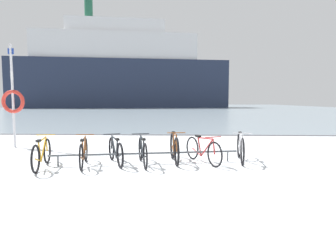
% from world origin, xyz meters
% --- Properties ---
extents(ground, '(80.00, 132.00, 0.08)m').
position_xyz_m(ground, '(0.00, 53.90, -0.04)').
color(ground, silver).
extents(bike_rack, '(4.82, 0.92, 0.31)m').
position_xyz_m(bike_rack, '(0.16, 3.63, 0.27)').
color(bike_rack, '#4C5156').
rests_on(bike_rack, ground).
extents(bicycle_0, '(0.52, 1.71, 0.78)m').
position_xyz_m(bicycle_0, '(-2.34, 3.08, 0.35)').
color(bicycle_0, black).
rests_on(bicycle_0, ground).
extents(bicycle_1, '(0.52, 1.66, 0.76)m').
position_xyz_m(bicycle_1, '(-1.39, 3.34, 0.35)').
color(bicycle_1, black).
rests_on(bicycle_1, ground).
extents(bicycle_2, '(0.78, 1.59, 0.74)m').
position_xyz_m(bicycle_2, '(-0.65, 3.62, 0.34)').
color(bicycle_2, black).
rests_on(bicycle_2, ground).
extents(bicycle_3, '(0.56, 1.68, 0.76)m').
position_xyz_m(bicycle_3, '(0.08, 3.53, 0.35)').
color(bicycle_3, black).
rests_on(bicycle_3, ground).
extents(bicycle_4, '(0.46, 1.67, 0.85)m').
position_xyz_m(bicycle_4, '(0.88, 3.88, 0.38)').
color(bicycle_4, black).
rests_on(bicycle_4, ground).
extents(bicycle_5, '(0.85, 1.56, 0.76)m').
position_xyz_m(bicycle_5, '(1.64, 3.81, 0.34)').
color(bicycle_5, black).
rests_on(bicycle_5, ground).
extents(bicycle_6, '(0.46, 1.73, 0.83)m').
position_xyz_m(bicycle_6, '(2.67, 4.04, 0.37)').
color(bicycle_6, black).
rests_on(bicycle_6, ground).
extents(rescue_post, '(0.82, 0.12, 3.58)m').
position_xyz_m(rescue_post, '(-4.78, 6.13, 1.69)').
color(rescue_post, silver).
rests_on(rescue_post, ground).
extents(ferry_ship, '(49.54, 18.46, 24.69)m').
position_xyz_m(ferry_ship, '(-12.79, 64.29, 8.28)').
color(ferry_ship, '#232D47').
rests_on(ferry_ship, ground).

